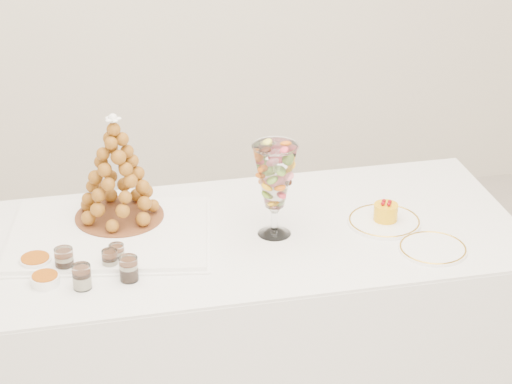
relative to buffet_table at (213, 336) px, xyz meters
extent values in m
cube|color=white|center=(0.00, 0.00, -0.01)|extent=(2.04, 0.83, 0.76)
cube|color=white|center=(0.00, 0.00, 0.38)|extent=(2.03, 0.82, 0.01)
cube|color=white|center=(-0.32, 0.06, 0.40)|extent=(0.70, 0.57, 0.02)
cylinder|color=white|center=(0.21, -0.02, 0.39)|extent=(0.11, 0.11, 0.02)
cylinder|color=white|center=(0.21, -0.02, 0.44)|extent=(0.02, 0.02, 0.08)
sphere|color=white|center=(0.21, -0.02, 0.48)|extent=(0.04, 0.04, 0.04)
cylinder|color=white|center=(0.58, -0.03, 0.39)|extent=(0.24, 0.24, 0.01)
cylinder|color=white|center=(0.67, -0.23, 0.39)|extent=(0.22, 0.22, 0.01)
cylinder|color=white|center=(-0.47, -0.12, 0.42)|extent=(0.07, 0.07, 0.08)
cylinder|color=white|center=(-0.33, -0.14, 0.42)|extent=(0.06, 0.06, 0.07)
cylinder|color=white|center=(-0.31, -0.11, 0.42)|extent=(0.05, 0.05, 0.06)
cylinder|color=white|center=(-0.42, -0.23, 0.42)|extent=(0.07, 0.07, 0.08)
cylinder|color=white|center=(-0.28, -0.21, 0.42)|extent=(0.06, 0.06, 0.08)
cylinder|color=white|center=(-0.55, -0.08, 0.40)|extent=(0.10, 0.10, 0.03)
cylinder|color=white|center=(-0.53, -0.18, 0.40)|extent=(0.09, 0.09, 0.03)
cylinder|color=brown|center=(-0.28, 0.16, 0.41)|extent=(0.29, 0.29, 0.01)
cone|color=brown|center=(-0.28, 0.16, 0.59)|extent=(0.30, 0.30, 0.35)
sphere|color=white|center=(-0.28, 0.16, 0.75)|extent=(0.04, 0.04, 0.04)
cylinder|color=#F5AE0B|center=(0.58, -0.02, 0.43)|extent=(0.08, 0.08, 0.06)
sphere|color=maroon|center=(0.60, -0.02, 0.46)|extent=(0.01, 0.01, 0.01)
sphere|color=maroon|center=(0.58, -0.01, 0.46)|extent=(0.01, 0.01, 0.01)
sphere|color=maroon|center=(0.57, -0.03, 0.46)|extent=(0.01, 0.01, 0.01)
sphere|color=maroon|center=(0.59, -0.04, 0.46)|extent=(0.01, 0.01, 0.01)
camera|label=1|loc=(-0.43, -2.78, 1.95)|focal=70.00mm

